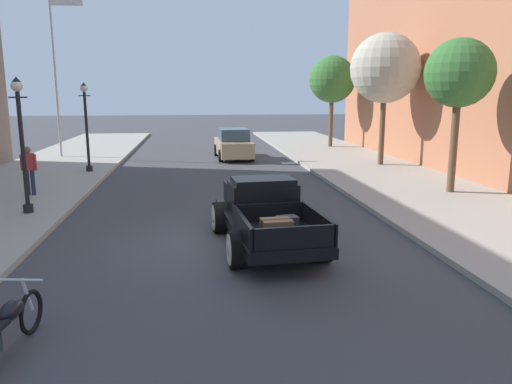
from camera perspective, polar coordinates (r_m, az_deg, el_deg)
name	(u,v)px	position (r m, az deg, el deg)	size (l,w,h in m)	color
ground_plane	(229,244)	(11.92, -3.20, -5.98)	(140.00, 140.00, 0.00)	#3D3D42
sidewalk_right	(508,230)	(14.33, 27.19, -3.95)	(5.50, 64.00, 0.15)	#9E998E
hotrod_truck_black	(263,212)	(11.77, 0.87, -2.38)	(2.43, 5.03, 1.58)	black
motorcycle_parked	(4,328)	(7.69, -27.16, -13.85)	(0.63, 2.10, 0.93)	black
car_background_tan	(233,145)	(27.12, -2.64, 5.51)	(2.00, 4.37, 1.65)	tan
pedestrian_sidewalk_left	(29,168)	(18.25, -24.84, 2.57)	(0.53, 0.22, 1.65)	#232847
street_lamp_near	(21,135)	(15.43, -25.56, 5.95)	(0.50, 0.32, 3.85)	black
street_lamp_far	(86,120)	(22.80, -19.10, 7.86)	(0.50, 0.32, 3.85)	black
flagpole	(58,50)	(28.87, -22.01, 15.02)	(1.74, 0.16, 9.16)	#B2B2B7
street_tree_nearest	(459,74)	(18.28, 22.51, 12.50)	(2.30, 2.30, 5.22)	brown
street_tree_second	(385,69)	(24.43, 14.75, 13.67)	(3.25, 3.25, 6.16)	brown
street_tree_third	(332,80)	(32.17, 8.83, 12.75)	(2.93, 2.93, 5.71)	brown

